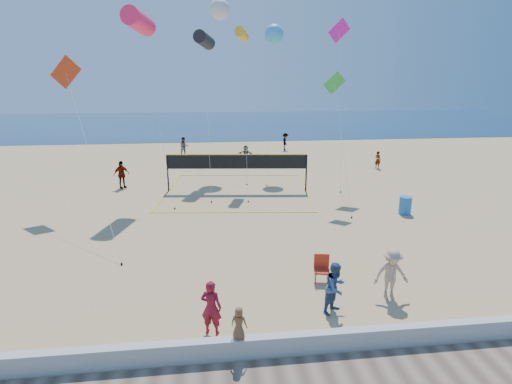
{
  "coord_description": "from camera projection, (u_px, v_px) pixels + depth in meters",
  "views": [
    {
      "loc": [
        -1.91,
        -12.22,
        7.23
      ],
      "look_at": [
        -0.21,
        2.0,
        3.25
      ],
      "focal_mm": 28.0,
      "sensor_mm": 36.0,
      "label": 1
    }
  ],
  "objects": [
    {
      "name": "kite_0",
      "position": [
        139.0,
        21.0,
        23.71
      ],
      "size": [
        2.75,
        5.05,
        11.42
      ],
      "rotation": [
        0.0,
        0.0,
        -0.26
      ],
      "color": "#FF2359",
      "rests_on": "ground"
    },
    {
      "name": "woman",
      "position": [
        211.0,
        308.0,
        11.66
      ],
      "size": [
        0.72,
        0.59,
        1.71
      ],
      "primitive_type": "imported",
      "rotation": [
        0.0,
        0.0,
        2.82
      ],
      "color": "maroon",
      "rests_on": "ground"
    },
    {
      "name": "camp_chair",
      "position": [
        322.0,
        267.0,
        14.82
      ],
      "size": [
        0.65,
        0.77,
        1.16
      ],
      "rotation": [
        0.0,
        0.0,
        -0.19
      ],
      "color": "#B12814",
      "rests_on": "ground"
    },
    {
      "name": "far_person_0",
      "position": [
        121.0,
        175.0,
        27.81
      ],
      "size": [
        1.19,
        1.04,
        1.93
      ],
      "primitive_type": "imported",
      "rotation": [
        0.0,
        0.0,
        0.63
      ],
      "color": "gray",
      "rests_on": "ground"
    },
    {
      "name": "ground",
      "position": [
        269.0,
        297.0,
        13.85
      ],
      "size": [
        120.0,
        120.0,
        0.0
      ],
      "primitive_type": "plane",
      "color": "tan",
      "rests_on": "ground"
    },
    {
      "name": "kite_1",
      "position": [
        204.0,
        40.0,
        29.3
      ],
      "size": [
        1.65,
        9.0,
        10.8
      ],
      "rotation": [
        0.0,
        0.0,
        -0.33
      ],
      "color": "black",
      "rests_on": "ground"
    },
    {
      "name": "kite_5",
      "position": [
        339.0,
        40.0,
        26.78
      ],
      "size": [
        1.63,
        2.99,
        11.34
      ],
      "rotation": [
        0.0,
        0.0,
        0.32
      ],
      "color": "#E71CA4",
      "rests_on": "ground"
    },
    {
      "name": "bystander_b",
      "position": [
        391.0,
        274.0,
        13.56
      ],
      "size": [
        1.22,
        0.76,
        1.82
      ],
      "primitive_type": "imported",
      "rotation": [
        0.0,
        0.0,
        -0.07
      ],
      "color": "tan",
      "rests_on": "ground"
    },
    {
      "name": "kite_4",
      "position": [
        336.0,
        92.0,
        23.32
      ],
      "size": [
        1.36,
        3.82,
        7.82
      ],
      "rotation": [
        0.0,
        0.0,
        0.14
      ],
      "color": "green",
      "rests_on": "ground"
    },
    {
      "name": "far_person_2",
      "position": [
        378.0,
        160.0,
        34.19
      ],
      "size": [
        0.59,
        0.65,
        1.49
      ],
      "primitive_type": "imported",
      "rotation": [
        0.0,
        0.0,
        2.12
      ],
      "color": "gray",
      "rests_on": "ground"
    },
    {
      "name": "far_person_3",
      "position": [
        184.0,
        147.0,
        39.8
      ],
      "size": [
        1.03,
        0.86,
        1.89
      ],
      "primitive_type": "imported",
      "rotation": [
        0.0,
        0.0,
        0.17
      ],
      "color": "gray",
      "rests_on": "ground"
    },
    {
      "name": "far_person_1",
      "position": [
        246.0,
        154.0,
        36.68
      ],
      "size": [
        1.53,
        1.03,
        1.58
      ],
      "primitive_type": "imported",
      "rotation": [
        0.0,
        0.0,
        -0.42
      ],
      "color": "gray",
      "rests_on": "ground"
    },
    {
      "name": "kite_2",
      "position": [
        242.0,
        34.0,
        27.86
      ],
      "size": [
        1.17,
        7.1,
        10.88
      ],
      "rotation": [
        0.0,
        0.0,
        -0.3
      ],
      "color": "gold",
      "rests_on": "ground"
    },
    {
      "name": "trash_barrel",
      "position": [
        405.0,
        205.0,
        22.45
      ],
      "size": [
        0.87,
        0.87,
        1.0
      ],
      "primitive_type": "cylinder",
      "rotation": [
        0.0,
        0.0,
        0.38
      ],
      "color": "blue",
      "rests_on": "ground"
    },
    {
      "name": "kite_7",
      "position": [
        274.0,
        34.0,
        31.17
      ],
      "size": [
        2.2,
        6.53,
        11.55
      ],
      "rotation": [
        0.0,
        0.0,
        0.17
      ],
      "color": "#37ABDE",
      "rests_on": "ground"
    },
    {
      "name": "toddler",
      "position": [
        239.0,
        323.0,
        10.57
      ],
      "size": [
        0.52,
        0.43,
        0.91
      ],
      "primitive_type": "imported",
      "rotation": [
        0.0,
        0.0,
        2.78
      ],
      "color": "brown",
      "rests_on": "seawall"
    },
    {
      "name": "seawall",
      "position": [
        285.0,
        344.0,
        10.9
      ],
      "size": [
        32.0,
        0.3,
        0.6
      ],
      "primitive_type": "cube",
      "color": "beige",
      "rests_on": "ground"
    },
    {
      "name": "bystander_a",
      "position": [
        336.0,
        288.0,
        12.78
      ],
      "size": [
        1.05,
        1.02,
        1.71
      ],
      "primitive_type": "imported",
      "rotation": [
        0.0,
        0.0,
        0.66
      ],
      "color": "navy",
      "rests_on": "ground"
    },
    {
      "name": "ocean",
      "position": [
        218.0,
        122.0,
        73.16
      ],
      "size": [
        140.0,
        50.0,
        0.03
      ],
      "primitive_type": "cube",
      "color": "navy",
      "rests_on": "ground"
    },
    {
      "name": "kite_6",
      "position": [
        219.0,
        10.0,
        31.81
      ],
      "size": [
        2.5,
        7.86,
        13.59
      ],
      "rotation": [
        0.0,
        0.0,
        -0.26
      ],
      "color": "silver",
      "rests_on": "ground"
    },
    {
      "name": "kite_3",
      "position": [
        68.0,
        79.0,
        22.3
      ],
      "size": [
        5.23,
        9.54,
        8.69
      ],
      "rotation": [
        0.0,
        0.0,
        -0.03
      ],
      "color": "#B93313",
      "rests_on": "ground"
    },
    {
      "name": "volleyball_net",
      "position": [
        237.0,
        166.0,
        26.8
      ],
      "size": [
        10.54,
        10.41,
        2.56
      ],
      "rotation": [
        0.0,
        0.0,
        -0.11
      ],
      "color": "black",
      "rests_on": "ground"
    },
    {
      "name": "far_person_4",
      "position": [
        285.0,
        142.0,
        43.25
      ],
      "size": [
        0.75,
        1.23,
        1.84
      ],
      "primitive_type": "imported",
      "rotation": [
        0.0,
        0.0,
        1.51
      ],
      "color": "gray",
      "rests_on": "ground"
    }
  ]
}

